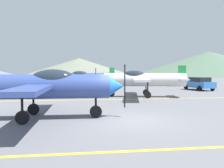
# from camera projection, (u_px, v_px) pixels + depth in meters

# --- Properties ---
(ground_plane) EXTENTS (400.00, 400.00, 0.00)m
(ground_plane) POSITION_uv_depth(u_px,v_px,m) (128.00, 119.00, 11.46)
(ground_plane) COLOR slate
(apron_line_near) EXTENTS (80.00, 0.16, 0.01)m
(apron_line_near) POSITION_uv_depth(u_px,v_px,m) (160.00, 150.00, 6.95)
(apron_line_near) COLOR yellow
(apron_line_near) RESTS_ON ground_plane
(apron_line_far) EXTENTS (80.00, 0.16, 0.01)m
(apron_line_far) POSITION_uv_depth(u_px,v_px,m) (108.00, 100.00, 19.70)
(apron_line_far) COLOR yellow
(apron_line_far) RESTS_ON ground_plane
(airplane_near) EXTENTS (8.24, 9.51, 2.86)m
(airplane_near) POSITION_uv_depth(u_px,v_px,m) (40.00, 86.00, 11.50)
(airplane_near) COLOR #33478C
(airplane_near) RESTS_ON ground_plane
(airplane_mid) EXTENTS (8.36, 9.53, 2.86)m
(airplane_mid) POSITION_uv_depth(u_px,v_px,m) (141.00, 79.00, 21.81)
(airplane_mid) COLOR silver
(airplane_mid) RESTS_ON ground_plane
(airplane_far) EXTENTS (8.23, 9.50, 2.86)m
(airplane_far) POSITION_uv_depth(u_px,v_px,m) (84.00, 77.00, 31.49)
(airplane_far) COLOR #33478C
(airplane_far) RESTS_ON ground_plane
(car_sedan) EXTENTS (2.51, 4.52, 1.62)m
(car_sedan) POSITION_uv_depth(u_px,v_px,m) (199.00, 83.00, 30.03)
(car_sedan) COLOR #3372BF
(car_sedan) RESTS_ON ground_plane
(hill_centerleft) EXTENTS (73.42, 73.42, 11.69)m
(hill_centerleft) POSITION_uv_depth(u_px,v_px,m) (79.00, 67.00, 162.99)
(hill_centerleft) COLOR slate
(hill_centerleft) RESTS_ON ground_plane
(hill_centerright) EXTENTS (85.34, 85.34, 13.57)m
(hill_centerright) POSITION_uv_depth(u_px,v_px,m) (208.00, 64.00, 131.15)
(hill_centerright) COLOR #4C6651
(hill_centerright) RESTS_ON ground_plane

